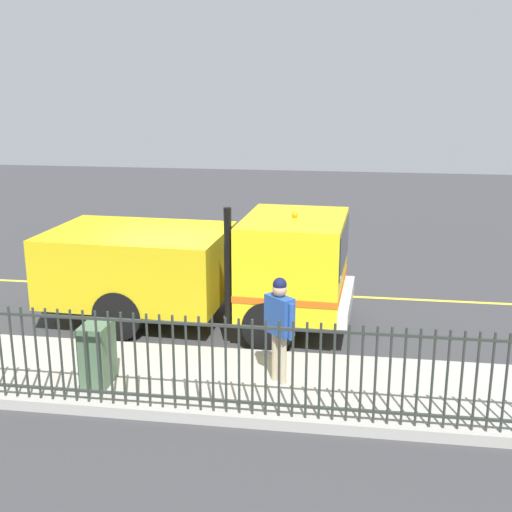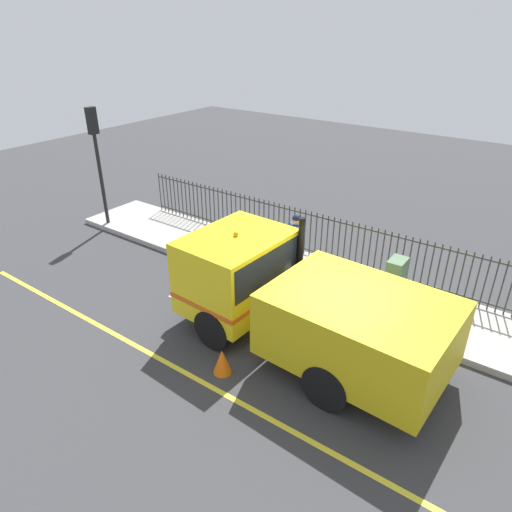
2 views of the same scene
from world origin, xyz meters
name	(u,v)px [view 1 (image 1 of 2)]	position (x,y,z in m)	size (l,w,h in m)	color
ground_plane	(171,322)	(0.00, 0.00, 0.00)	(46.92, 46.92, 0.00)	#38383A
sidewalk_slab	(126,376)	(2.72, 0.00, 0.08)	(2.41, 21.33, 0.17)	#A3A099
lane_marking	(196,289)	(-2.18, 0.00, 0.00)	(0.12, 19.19, 0.01)	yellow
work_truck	(216,263)	(-0.05, 0.93, 1.28)	(2.79, 6.18, 2.62)	yellow
worker_standing	(279,319)	(2.71, 2.52, 1.22)	(0.49, 0.50, 1.71)	#264C99
iron_fence	(98,357)	(3.80, 0.00, 0.89)	(0.04, 18.16, 1.44)	#2D332D
utility_cabinet	(98,354)	(3.19, -0.27, 0.66)	(0.61, 0.40, 0.99)	#4C6B4C
traffic_cone	(259,287)	(-1.69, 1.57, 0.28)	(0.40, 0.40, 0.57)	orange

